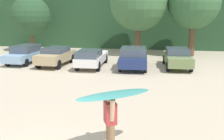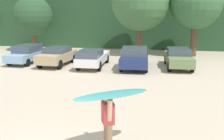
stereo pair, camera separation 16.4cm
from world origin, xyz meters
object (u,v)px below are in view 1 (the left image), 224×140
Objects in this scene: parked_car_white at (92,57)px; parked_car_olive_green at (177,57)px; parked_car_sky_blue at (26,54)px; parked_car_tan at (56,56)px; parked_car_navy at (134,57)px; surfboard_teal at (114,95)px; person_adult at (110,118)px.

parked_car_olive_green is (6.35, 1.01, 0.02)m from parked_car_white.
parked_car_tan is (2.82, -0.64, 0.02)m from parked_car_sky_blue.
parked_car_olive_green is at bearing -87.38° from parked_car_sky_blue.
parked_car_navy is at bearing -92.32° from parked_car_sky_blue.
parked_car_navy is 3.30m from parked_car_olive_green.
parked_car_olive_green is at bearing -82.67° from parked_car_white.
parked_car_olive_green is at bearing -138.66° from surfboard_teal.
parked_car_navy is at bearing -87.09° from parked_car_tan.
parked_car_sky_blue is at bearing 86.97° from parked_car_olive_green.
surfboard_teal is (3.70, -11.77, 0.97)m from parked_car_white.
person_adult is 0.75m from surfboard_teal.
parked_car_sky_blue is 2.67× the size of person_adult.
parked_car_navy reaches higher than parked_car_sky_blue.
parked_car_navy is 11.96m from person_adult.
parked_car_white is 1.01× the size of parked_car_navy.
parked_car_sky_blue reaches higher than parked_car_tan.
surfboard_teal reaches higher than parked_car_sky_blue.
parked_car_white is 3.16m from parked_car_navy.
surfboard_teal is at bearing -141.32° from parked_car_sky_blue.
parked_car_white is 2.76× the size of person_adult.
person_adult is at bearing -141.63° from parked_car_sky_blue.
parked_car_sky_blue is at bearing 80.17° from parked_car_tan.
parked_car_sky_blue is at bearing 79.78° from parked_car_white.
parked_car_sky_blue is at bearing -90.13° from surfboard_teal.
surfboard_teal reaches higher than parked_car_tan.
parked_car_tan is 2.39× the size of person_adult.
parked_car_olive_green is (12.10, 0.15, 0.01)m from parked_car_sky_blue.
parked_car_navy is at bearing 100.42° from parked_car_olive_green.
parked_car_navy is at bearing -112.09° from person_adult.
parked_car_sky_blue is 0.97× the size of parked_car_white.
person_adult reaches higher than parked_car_sky_blue.
person_adult is at bearing 163.94° from parked_car_olive_green.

